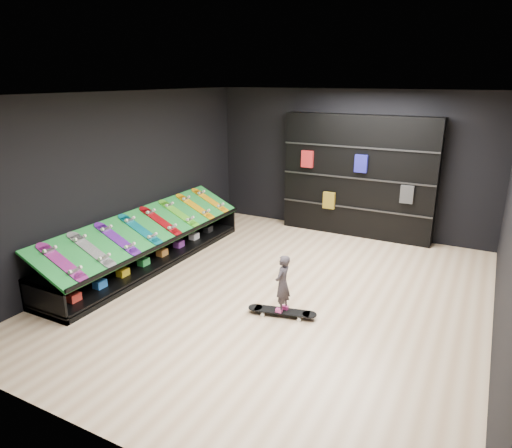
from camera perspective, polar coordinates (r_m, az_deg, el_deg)
The scene contains 19 objects.
floor at distance 7.22m, azimuth 2.81°, elevation -8.58°, with size 6.00×7.00×0.01m, color beige.
ceiling at distance 6.47m, azimuth 3.22°, elevation 15.94°, with size 6.00×7.00×0.01m, color white.
wall_back at distance 9.91m, azimuth 11.61°, elevation 7.54°, with size 6.00×0.02×3.00m, color black.
wall_front at distance 3.98m, azimuth -18.94°, elevation -8.66°, with size 6.00×0.02×3.00m, color black.
wall_left at distance 8.36m, azimuth -16.08°, elevation 5.34°, with size 0.02×7.00×3.00m, color black.
wall_right at distance 6.13m, azimuth 29.35°, elevation -0.72°, with size 0.02×7.00×3.00m, color black.
display_rack at distance 8.42m, azimuth -13.12°, elevation -3.24°, with size 0.90×4.50×0.50m, color black, non-canonical shape.
turf_ramp at distance 8.24m, azimuth -13.08°, elevation -0.31°, with size 1.00×4.50×0.04m, color #116E24.
back_shelving at distance 9.72m, azimuth 12.61°, elevation 5.81°, with size 3.14×0.37×2.51m, color black.
floor_skateboard at distance 6.56m, azimuth 3.26°, elevation -11.07°, with size 0.98×0.22×0.09m, color black, non-canonical shape.
child at distance 6.42m, azimuth 3.31°, elevation -8.76°, with size 0.19×0.13×0.50m, color black.
display_board_0 at distance 6.99m, azimuth -23.12°, elevation -4.40°, with size 0.98×0.22×0.09m, color #2626BF, non-canonical shape.
display_board_1 at distance 7.31m, azimuth -19.89°, elevation -3.04°, with size 0.98×0.22×0.09m, color black, non-canonical shape.
display_board_2 at distance 7.66m, azimuth -16.95°, elevation -1.80°, with size 0.98×0.22×0.09m, color purple, non-canonical shape.
display_board_3 at distance 8.03m, azimuth -14.27°, elevation -0.67°, with size 0.98×0.22×0.09m, color #0C8C99, non-canonical shape.
display_board_4 at distance 8.42m, azimuth -11.84°, elevation 0.37°, with size 0.98×0.22×0.09m, color red, non-canonical shape.
display_board_5 at distance 8.82m, azimuth -9.62°, elevation 1.31°, with size 0.98×0.22×0.09m, color green, non-canonical shape.
display_board_6 at distance 9.24m, azimuth -7.60°, elevation 2.16°, with size 0.98×0.22×0.09m, color yellow, non-canonical shape.
display_board_7 at distance 9.67m, azimuth -5.76°, elevation 2.94°, with size 0.98×0.22×0.09m, color orange, non-canonical shape.
Camera 1 is at (2.69, -5.88, 3.21)m, focal length 32.00 mm.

